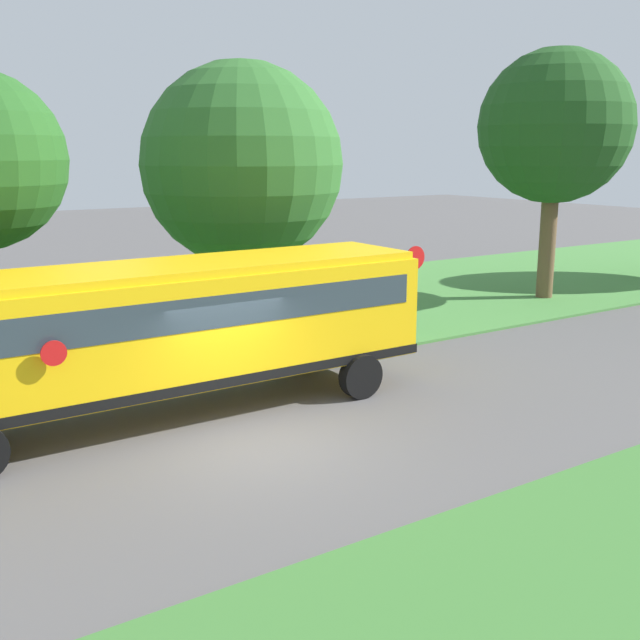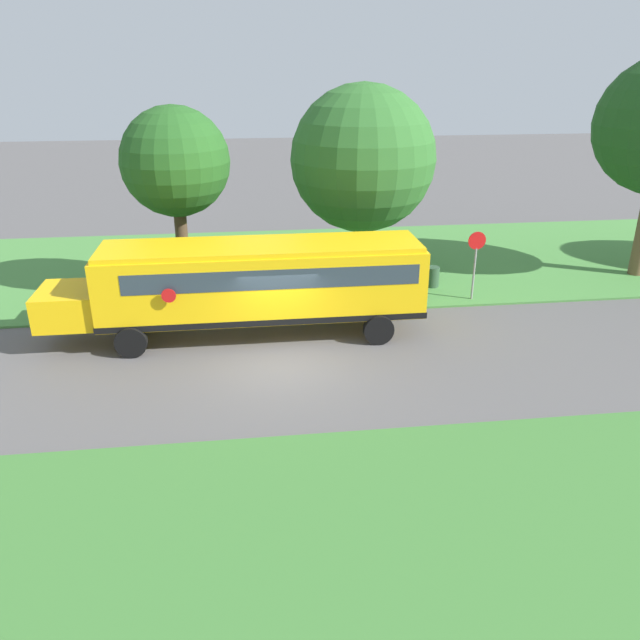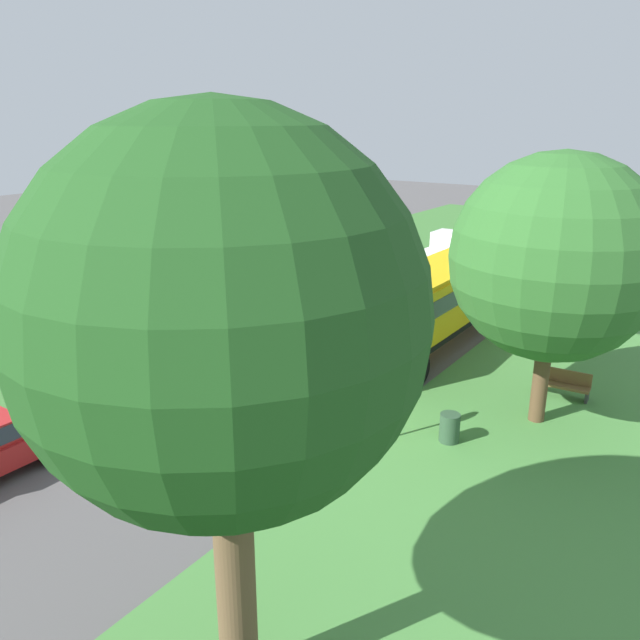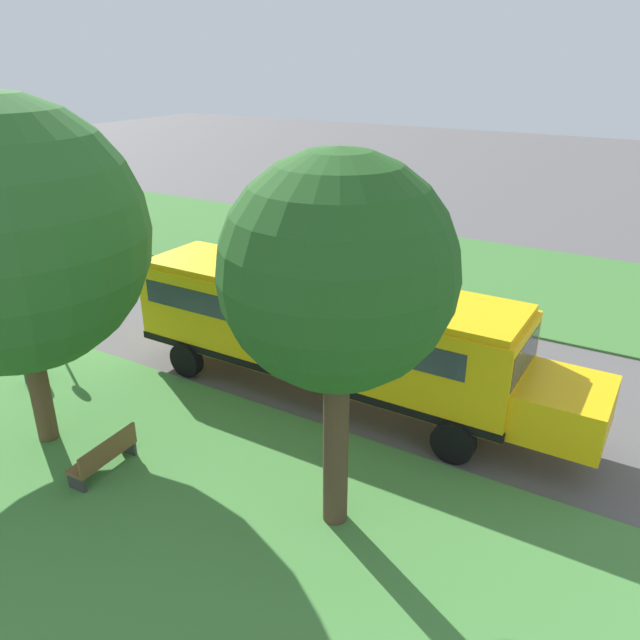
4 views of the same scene
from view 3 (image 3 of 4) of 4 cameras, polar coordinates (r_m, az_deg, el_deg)
ground_plane at (r=25.98m, az=4.90°, el=-1.50°), size 120.00×120.00×0.00m
grass_verge at (r=23.09m, az=27.05°, el=-5.99°), size 12.00×80.00×0.08m
grass_far_side at (r=31.18m, az=-9.57°, el=1.73°), size 10.00×80.00×0.07m
school_bus at (r=24.97m, az=10.67°, el=2.07°), size 2.84×12.42×3.16m
pickup_truck at (r=38.31m, az=11.39°, el=6.27°), size 2.28×5.40×2.10m
oak_tree_beside_bus at (r=25.47m, az=22.67°, el=8.73°), size 4.02×4.02×7.19m
oak_tree_roadside_mid at (r=18.20m, az=21.03°, el=4.98°), size 5.78×5.78×7.89m
oak_tree_far_end at (r=8.21m, az=-9.45°, el=0.49°), size 5.43×5.43×8.95m
stop_sign at (r=17.03m, az=5.56°, el=-6.06°), size 0.08×0.68×2.74m
park_bench at (r=21.66m, az=21.39°, el=-5.49°), size 1.63×0.59×0.92m
trash_bin at (r=17.88m, az=11.75°, el=-9.73°), size 0.56×0.56×0.90m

